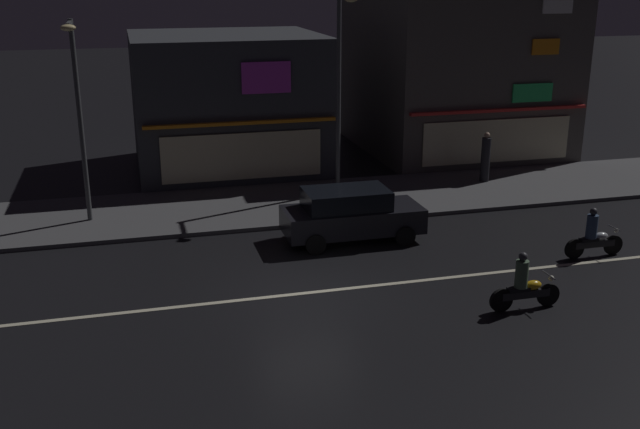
% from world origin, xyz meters
% --- Properties ---
extents(ground_plane, '(140.00, 140.00, 0.00)m').
position_xyz_m(ground_plane, '(0.00, 0.00, 0.00)').
color(ground_plane, black).
extents(lane_divider_stripe, '(33.98, 0.16, 0.01)m').
position_xyz_m(lane_divider_stripe, '(0.00, 0.00, 0.01)').
color(lane_divider_stripe, beige).
rests_on(lane_divider_stripe, ground).
extents(sidewalk_far, '(35.77, 5.04, 0.14)m').
position_xyz_m(sidewalk_far, '(0.00, 7.67, 0.07)').
color(sidewalk_far, '#4C4C4F').
rests_on(sidewalk_far, ground).
extents(storefront_left_block, '(8.30, 9.22, 8.23)m').
position_xyz_m(storefront_left_block, '(10.73, 14.72, 4.11)').
color(storefront_left_block, '#56514C').
rests_on(storefront_left_block, ground).
extents(storefront_center_block, '(7.70, 7.49, 5.61)m').
position_xyz_m(storefront_center_block, '(0.00, 13.85, 2.80)').
color(storefront_center_block, '#383A3F').
rests_on(storefront_center_block, ground).
extents(streetlamp_west, '(0.44, 1.64, 6.51)m').
position_xyz_m(streetlamp_west, '(-5.61, 7.11, 4.02)').
color(streetlamp_west, '#47494C').
rests_on(streetlamp_west, sidewalk_far).
extents(streetlamp_mid, '(0.44, 1.64, 7.19)m').
position_xyz_m(streetlamp_mid, '(3.30, 8.20, 4.38)').
color(streetlamp_mid, '#47494C').
rests_on(streetlamp_mid, sidewalk_far).
extents(pedestrian_on_sidewalk, '(0.36, 0.36, 1.96)m').
position_xyz_m(pedestrian_on_sidewalk, '(9.32, 8.40, 1.05)').
color(pedestrian_on_sidewalk, '#232328').
rests_on(pedestrian_on_sidewalk, sidewalk_far).
extents(parked_car_near_kerb, '(4.30, 1.98, 1.67)m').
position_xyz_m(parked_car_near_kerb, '(2.31, 3.58, 0.87)').
color(parked_car_near_kerb, black).
rests_on(parked_car_near_kerb, ground).
extents(motorcycle_lead, '(1.90, 0.60, 1.52)m').
position_xyz_m(motorcycle_lead, '(4.99, -2.30, 0.63)').
color(motorcycle_lead, black).
rests_on(motorcycle_lead, ground).
extents(motorcycle_opposite_lane, '(1.90, 0.60, 1.52)m').
position_xyz_m(motorcycle_opposite_lane, '(8.79, 0.40, 0.63)').
color(motorcycle_opposite_lane, black).
rests_on(motorcycle_opposite_lane, ground).
extents(traffic_cone, '(0.36, 0.36, 0.55)m').
position_xyz_m(traffic_cone, '(4.44, 4.16, 0.28)').
color(traffic_cone, orange).
rests_on(traffic_cone, ground).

